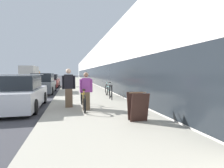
% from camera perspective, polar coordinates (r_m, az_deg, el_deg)
% --- Properties ---
extents(sidewalk_slab, '(4.08, 70.00, 0.11)m').
position_cam_1_polar(sidewalk_slab, '(25.86, -11.08, 0.12)').
color(sidewalk_slab, '#A39E8E').
rests_on(sidewalk_slab, ground).
extents(storefront_facade, '(10.01, 70.00, 5.03)m').
position_cam_1_polar(storefront_facade, '(34.77, 0.08, 5.11)').
color(storefront_facade, silver).
rests_on(storefront_facade, ground).
extents(tandem_bicycle, '(0.52, 2.51, 0.88)m').
position_cam_1_polar(tandem_bicycle, '(7.48, -9.47, -5.07)').
color(tandem_bicycle, black).
rests_on(tandem_bicycle, sidewalk_slab).
extents(person_rider, '(0.52, 0.20, 1.52)m').
position_cam_1_polar(person_rider, '(7.13, -8.44, -2.32)').
color(person_rider, brown).
rests_on(person_rider, sidewalk_slab).
extents(person_bystander, '(0.57, 0.22, 1.69)m').
position_cam_1_polar(person_bystander, '(7.85, -13.94, -1.24)').
color(person_bystander, brown).
rests_on(person_bystander, sidewalk_slab).
extents(bike_rack_hoop, '(0.05, 0.60, 0.84)m').
position_cam_1_polar(bike_rack_hoop, '(9.90, -0.40, -2.09)').
color(bike_rack_hoop, black).
rests_on(bike_rack_hoop, sidewalk_slab).
extents(cruiser_bike_nearest, '(0.52, 1.90, 0.95)m').
position_cam_1_polar(cruiser_bike_nearest, '(11.24, -1.18, -1.99)').
color(cruiser_bike_nearest, black).
rests_on(cruiser_bike_nearest, sidewalk_slab).
extents(sandwich_board_sign, '(0.56, 0.56, 0.90)m').
position_cam_1_polar(sandwich_board_sign, '(5.58, 8.38, -7.24)').
color(sandwich_board_sign, '#331E19').
rests_on(sandwich_board_sign, sidewalk_slab).
extents(parked_sedan_curbside, '(1.96, 4.21, 1.55)m').
position_cam_1_polar(parked_sedan_curbside, '(8.78, -28.15, -2.88)').
color(parked_sedan_curbside, silver).
rests_on(parked_sedan_curbside, ground).
extents(vintage_roadster_curbside, '(1.73, 4.66, 1.58)m').
position_cam_1_polar(vintage_roadster_curbside, '(14.96, -21.52, -0.05)').
color(vintage_roadster_curbside, '#4C5156').
rests_on(vintage_roadster_curbside, ground).
extents(parked_sedan_far, '(1.85, 4.78, 1.46)m').
position_cam_1_polar(parked_sedan_far, '(20.93, -19.41, 0.85)').
color(parked_sedan_far, maroon).
rests_on(parked_sedan_far, ground).
extents(moving_truck, '(2.52, 7.45, 2.89)m').
position_cam_1_polar(moving_truck, '(37.05, -25.11, 3.06)').
color(moving_truck, orange).
rests_on(moving_truck, ground).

